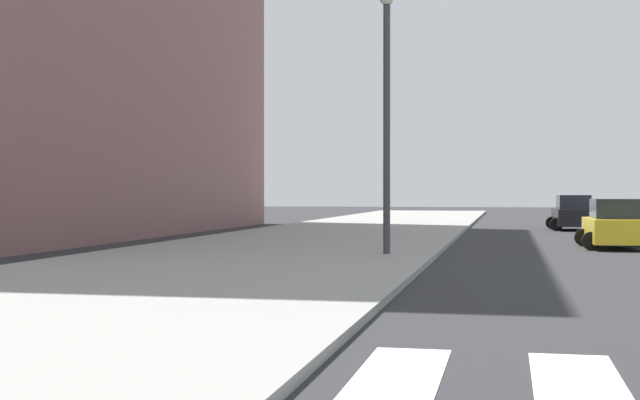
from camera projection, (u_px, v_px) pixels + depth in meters
name	position (u px, v px, depth m)	size (l,w,h in m)	color
sidewalk_kerb_west	(261.00, 255.00, 25.65)	(10.00, 120.00, 0.15)	gray
lane_divider_paint	(618.00, 232.00, 42.68)	(0.16, 80.00, 0.01)	yellow
car_black_nearest	(573.00, 214.00, 44.41)	(2.57, 4.02, 1.76)	black
car_yellow_third	(614.00, 225.00, 29.88)	(2.42, 3.81, 1.69)	gold
street_lamp	(387.00, 98.00, 25.21)	(0.44, 0.44, 7.52)	#38383D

